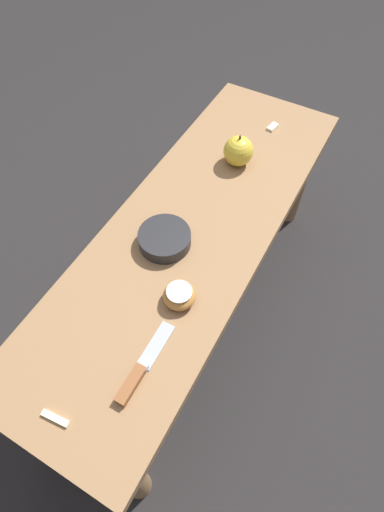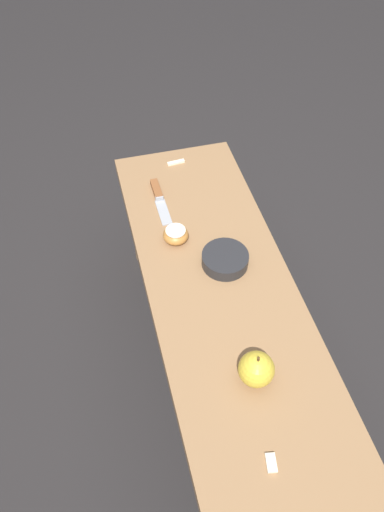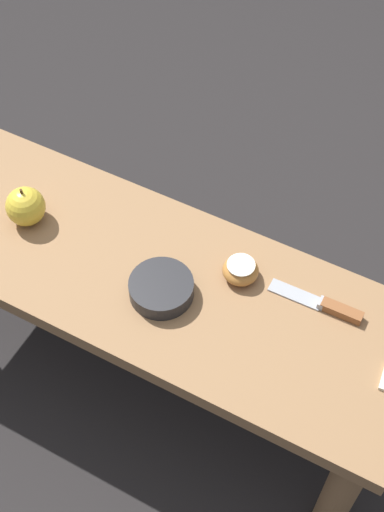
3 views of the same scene
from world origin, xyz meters
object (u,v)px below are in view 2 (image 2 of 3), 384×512
apple_whole (257,369)px  bowl (225,259)px  wooden_bench (221,307)px  knife (158,196)px  apple_cut (176,235)px

apple_whole → bowl: apple_whole is taller
wooden_bench → knife: 0.42m
wooden_bench → apple_whole: 0.30m
apple_whole → knife: bearing=-172.0°
apple_whole → wooden_bench: bearing=-179.7°
wooden_bench → knife: (-0.40, -0.09, 0.10)m
knife → wooden_bench: bearing=12.3°
knife → bowl: 0.34m
knife → apple_whole: (0.67, 0.09, 0.04)m
knife → bowl: (0.32, 0.13, 0.01)m
apple_cut → bowl: size_ratio=0.57×
wooden_bench → apple_whole: size_ratio=12.75×
wooden_bench → apple_whole: (0.27, 0.00, 0.13)m
bowl → apple_whole: bearing=-5.1°
knife → bowl: bowl is taller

